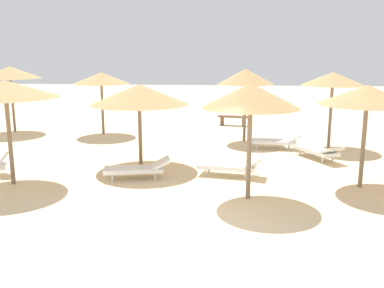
% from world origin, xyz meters
% --- Properties ---
extents(ground_plane, '(80.00, 80.00, 0.00)m').
position_xyz_m(ground_plane, '(0.00, 0.00, 0.00)').
color(ground_plane, beige).
extents(parasol_0, '(2.29, 2.29, 2.96)m').
position_xyz_m(parasol_0, '(1.56, 9.39, 2.64)').
color(parasol_0, '#75604C').
rests_on(parasol_0, ground).
extents(parasol_1, '(2.83, 2.83, 2.88)m').
position_xyz_m(parasol_1, '(-5.01, 2.79, 2.64)').
color(parasol_1, '#75604C').
rests_on(parasol_1, ground).
extents(parasol_2, '(2.39, 2.39, 2.90)m').
position_xyz_m(parasol_2, '(1.49, 2.21, 2.58)').
color(parasol_2, '#75604C').
rests_on(parasol_2, ground).
extents(parasol_3, '(3.09, 3.09, 2.64)m').
position_xyz_m(parasol_3, '(-1.87, 5.04, 2.32)').
color(parasol_3, '#75604C').
rests_on(parasol_3, ground).
extents(parasol_4, '(2.37, 2.37, 2.89)m').
position_xyz_m(parasol_4, '(4.80, 8.49, 2.62)').
color(parasol_4, '#75604C').
rests_on(parasol_4, ground).
extents(parasol_7, '(2.71, 2.71, 2.99)m').
position_xyz_m(parasol_7, '(-8.99, 10.49, 2.71)').
color(parasol_7, '#75604C').
rests_on(parasol_7, ground).
extents(parasol_8, '(2.55, 2.55, 2.78)m').
position_xyz_m(parasol_8, '(4.58, 3.44, 2.50)').
color(parasol_8, '#75604C').
rests_on(parasol_8, ground).
extents(parasol_9, '(2.51, 2.51, 2.75)m').
position_xyz_m(parasol_9, '(-4.72, 10.32, 2.49)').
color(parasol_9, '#75604C').
rests_on(parasol_9, ground).
extents(lounger_0, '(1.95, 0.79, 0.65)m').
position_xyz_m(lounger_0, '(2.77, 8.01, 0.31)').
color(lounger_0, white).
rests_on(lounger_0, ground).
extents(lounger_2, '(1.99, 0.96, 0.65)m').
position_xyz_m(lounger_2, '(1.07, 4.18, 0.31)').
color(lounger_2, white).
rests_on(lounger_2, ground).
extents(lounger_3, '(2.01, 1.05, 0.61)m').
position_xyz_m(lounger_3, '(-1.63, 3.62, 0.31)').
color(lounger_3, white).
rests_on(lounger_3, ground).
extents(lounger_4, '(1.49, 1.98, 0.61)m').
position_xyz_m(lounger_4, '(4.04, 6.50, 0.31)').
color(lounger_4, white).
rests_on(lounger_4, ground).
extents(bench_0, '(1.55, 0.65, 0.49)m').
position_xyz_m(bench_0, '(1.08, 13.24, 0.35)').
color(bench_0, brown).
rests_on(bench_0, ground).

